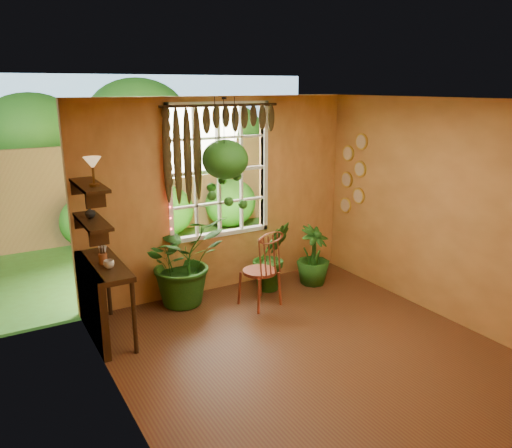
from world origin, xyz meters
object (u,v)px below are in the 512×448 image
(windsor_chair, at_px, (261,281))
(potted_plant_mid, at_px, (272,256))
(hanging_basket, at_px, (225,165))
(counter_ledge, at_px, (96,294))
(potted_plant_left, at_px, (183,260))

(windsor_chair, xyz_separation_m, potted_plant_mid, (0.41, 0.41, 0.15))
(hanging_basket, bearing_deg, windsor_chair, -60.55)
(counter_ledge, distance_m, hanging_basket, 2.25)
(counter_ledge, distance_m, windsor_chair, 2.10)
(hanging_basket, bearing_deg, potted_plant_mid, -5.58)
(windsor_chair, height_order, hanging_basket, hanging_basket)
(potted_plant_mid, bearing_deg, potted_plant_left, 171.31)
(potted_plant_left, relative_size, potted_plant_mid, 1.22)
(counter_ledge, bearing_deg, windsor_chair, -4.98)
(potted_plant_left, relative_size, hanging_basket, 0.84)
(windsor_chair, bearing_deg, counter_ledge, 162.53)
(windsor_chair, relative_size, potted_plant_mid, 1.20)
(counter_ledge, xyz_separation_m, hanging_basket, (1.82, 0.29, 1.30))
(counter_ledge, relative_size, hanging_basket, 0.82)
(potted_plant_mid, bearing_deg, windsor_chair, -135.46)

